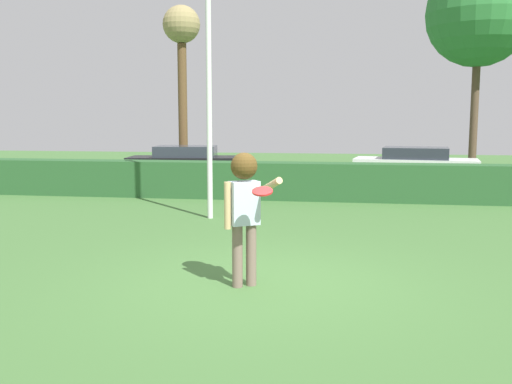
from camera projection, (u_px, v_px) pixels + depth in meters
The scene contains 9 objects.
ground_plane at pixel (262, 284), 7.77m from camera, with size 60.00×60.00×0.00m, color #416D35.
person at pixel (244, 201), 7.51m from camera, with size 0.80×0.58×1.80m.
frisbee at pixel (262, 191), 6.98m from camera, with size 0.26×0.25×0.10m.
lamppost at pixel (209, 56), 12.46m from camera, with size 0.24×0.24×6.59m.
hedge_row at pixel (306, 181), 15.86m from camera, with size 24.41×0.90×1.03m, color #28562B.
parked_car_black at pixel (186, 161), 21.10m from camera, with size 4.39×2.26×1.25m.
parked_car_white at pixel (415, 163), 20.08m from camera, with size 4.40×2.28×1.25m.
willow_tree at pixel (479, 15), 22.17m from camera, with size 4.08×4.08×8.34m.
oak_tree at pixel (182, 39), 22.61m from camera, with size 1.48×1.48×6.70m.
Camera 1 is at (1.09, -7.47, 2.23)m, focal length 39.98 mm.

